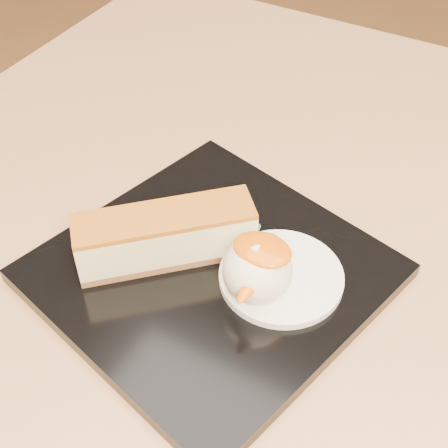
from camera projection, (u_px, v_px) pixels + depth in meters
The scene contains 7 objects.
table at pixel (283, 386), 0.58m from camera, with size 0.80×0.80×0.72m.
dessert_plate at pixel (211, 273), 0.46m from camera, with size 0.22×0.22×0.01m, color black.
cheesecake at pixel (165, 235), 0.45m from camera, with size 0.12×0.11×0.04m.
cream_smear at pixel (281, 277), 0.45m from camera, with size 0.09×0.09×0.01m, color white.
ice_cream_scoop at pixel (257, 270), 0.42m from camera, with size 0.05×0.05×0.05m, color white.
mango_sauce at pixel (263, 249), 0.41m from camera, with size 0.04×0.03×0.01m, color #E25F07.
mint_sprig at pixel (261, 237), 0.47m from camera, with size 0.04×0.03×0.00m.
Camera 1 is at (0.10, -0.29, 1.08)m, focal length 50.00 mm.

